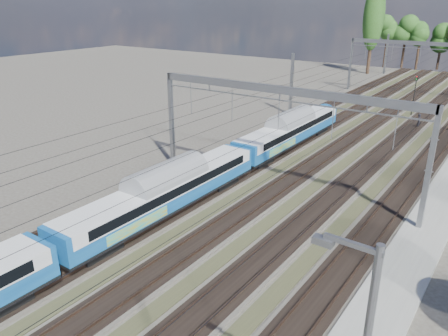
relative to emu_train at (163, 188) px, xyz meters
The scene contains 7 objects.
track_bed 24.49m from the emu_train, 79.37° to the left, with size 21.00×130.00×0.34m.
platform 16.69m from the emu_train, ahead, with size 3.00×70.00×0.30m, color gray.
catenary 32.26m from the emu_train, 81.32° to the left, with size 25.65×130.00×9.00m.
poplar 78.18m from the emu_train, 97.40° to the left, with size 4.40×4.40×19.04m.
emu_train is the anchor object (origin of this frame).
worker 37.97m from the emu_train, 75.12° to the left, with size 0.69×0.46×1.90m, color black.
signal_near 44.01m from the emu_train, 80.46° to the left, with size 0.39×0.36×5.58m.
Camera 1 is at (16.00, -0.18, 15.22)m, focal length 35.00 mm.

